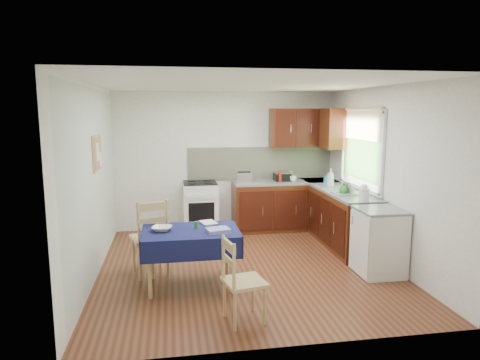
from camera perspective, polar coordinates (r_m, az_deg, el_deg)
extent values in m
plane|color=#492413|center=(6.11, 0.76, -11.44)|extent=(4.20, 4.20, 0.00)
cube|color=white|center=(5.73, 0.82, 12.65)|extent=(4.00, 4.20, 0.02)
cube|color=white|center=(7.85, -1.91, 2.56)|extent=(4.00, 0.02, 2.50)
cube|color=white|center=(3.78, 6.42, -4.67)|extent=(4.00, 0.02, 2.50)
cube|color=silver|center=(5.79, -19.09, -0.30)|extent=(0.02, 4.20, 2.50)
cube|color=white|center=(6.45, 18.56, 0.65)|extent=(0.02, 4.20, 2.50)
cube|color=#371109|center=(7.90, 5.99, -3.47)|extent=(1.90, 0.60, 0.86)
cube|color=#371109|center=(7.06, 13.59, -5.22)|extent=(0.60, 1.70, 0.86)
cube|color=slate|center=(7.82, 6.04, -0.25)|extent=(1.90, 0.60, 0.04)
cube|color=slate|center=(6.96, 13.73, -1.63)|extent=(0.60, 1.70, 0.04)
cube|color=slate|center=(8.01, 10.53, -0.12)|extent=(0.60, 0.60, 0.04)
cube|color=beige|center=(7.95, 2.75, 2.28)|extent=(2.70, 0.02, 0.60)
cube|color=#371109|center=(7.94, 8.37, 6.89)|extent=(1.20, 0.35, 0.70)
cube|color=#371109|center=(7.68, 12.38, 6.70)|extent=(0.35, 0.50, 0.70)
cube|color=white|center=(7.64, -5.32, -3.74)|extent=(0.60, 0.60, 0.90)
cube|color=black|center=(7.55, -5.37, -0.38)|extent=(0.58, 0.58, 0.02)
cube|color=black|center=(7.35, -5.14, -4.27)|extent=(0.44, 0.01, 0.32)
cube|color=#2E5B25|center=(7.04, 15.90, 3.50)|extent=(0.01, 1.40, 0.85)
cube|color=white|center=(7.00, 16.03, 8.80)|extent=(0.04, 1.48, 0.06)
cube|color=white|center=(7.10, 15.60, -0.92)|extent=(0.04, 1.48, 0.06)
cube|color=#D0B290|center=(7.00, 15.83, 7.01)|extent=(0.02, 1.36, 0.44)
cube|color=white|center=(6.01, 18.06, -7.98)|extent=(0.55, 0.58, 0.85)
cube|color=slate|center=(5.90, 18.28, -3.85)|extent=(0.58, 0.60, 0.03)
cube|color=tan|center=(6.04, -18.56, 3.45)|extent=(0.02, 0.62, 0.47)
cube|color=#A16243|center=(6.03, -18.42, 3.45)|extent=(0.01, 0.56, 0.41)
cube|color=white|center=(5.95, -18.45, 3.57)|extent=(0.00, 0.18, 0.24)
cube|color=white|center=(6.16, -18.11, 2.64)|extent=(0.00, 0.15, 0.20)
cube|color=#101142|center=(5.30, -6.61, -6.82)|extent=(1.14, 0.76, 0.03)
cube|color=#101142|center=(4.96, -6.36, -9.32)|extent=(1.18, 0.02, 0.26)
cube|color=#101142|center=(5.71, -6.78, -6.86)|extent=(1.18, 0.02, 0.26)
cube|color=#101142|center=(5.34, -12.87, -8.16)|extent=(0.02, 0.80, 0.26)
cube|color=#101142|center=(5.39, -0.36, -7.76)|extent=(0.02, 0.80, 0.26)
cylinder|color=tan|center=(5.13, -11.95, -11.70)|extent=(0.05, 0.05, 0.68)
cylinder|color=tan|center=(5.17, -0.84, -11.32)|extent=(0.05, 0.05, 0.68)
cylinder|color=tan|center=(5.69, -11.69, -9.57)|extent=(0.05, 0.05, 0.68)
cylinder|color=tan|center=(5.73, -1.74, -9.24)|extent=(0.05, 0.05, 0.68)
cube|color=tan|center=(5.85, -11.92, -7.57)|extent=(0.57, 0.57, 0.04)
cube|color=tan|center=(5.57, -11.55, -4.38)|extent=(0.40, 0.15, 0.32)
cylinder|color=tan|center=(6.13, -10.59, -9.12)|extent=(0.04, 0.04, 0.49)
cylinder|color=tan|center=(6.05, -13.99, -9.49)|extent=(0.04, 0.04, 0.49)
cylinder|color=tan|center=(5.80, -9.59, -10.18)|extent=(0.04, 0.04, 0.49)
cylinder|color=tan|center=(5.71, -13.19, -10.59)|extent=(0.04, 0.04, 0.49)
cube|color=tan|center=(4.49, 0.57, -13.44)|extent=(0.47, 0.47, 0.04)
cube|color=tan|center=(4.32, -1.54, -9.70)|extent=(0.10, 0.36, 0.28)
cylinder|color=tan|center=(4.50, 3.33, -16.36)|extent=(0.03, 0.03, 0.42)
cylinder|color=tan|center=(4.77, 1.70, -14.83)|extent=(0.03, 0.03, 0.42)
cylinder|color=tan|center=(4.39, -0.67, -17.03)|extent=(0.03, 0.03, 0.42)
cylinder|color=tan|center=(4.67, -2.08, -15.40)|extent=(0.03, 0.03, 0.42)
cube|color=silver|center=(7.55, 0.54, 0.32)|extent=(0.27, 0.16, 0.18)
cube|color=black|center=(7.53, 0.54, 1.09)|extent=(0.23, 0.02, 0.02)
cube|color=black|center=(7.81, 5.64, 0.39)|extent=(0.29, 0.25, 0.13)
cube|color=silver|center=(7.79, 5.65, 1.02)|extent=(0.29, 0.25, 0.03)
cylinder|color=red|center=(7.62, 5.37, 0.50)|extent=(0.05, 0.05, 0.22)
cube|color=gold|center=(7.88, 6.44, 0.58)|extent=(0.12, 0.08, 0.17)
cube|color=gray|center=(6.74, 14.15, -1.74)|extent=(0.42, 0.32, 0.02)
cylinder|color=white|center=(6.72, 14.18, -0.98)|extent=(0.05, 0.20, 0.20)
cylinder|color=white|center=(6.26, 16.21, -1.89)|extent=(0.15, 0.15, 0.18)
sphere|color=white|center=(6.24, 16.25, -0.90)|extent=(0.09, 0.09, 0.09)
imported|color=white|center=(7.76, 7.07, 0.19)|extent=(0.17, 0.17, 0.10)
imported|color=white|center=(7.28, 11.97, 0.29)|extent=(0.15, 0.16, 0.31)
imported|color=#217CC5|center=(7.53, 11.56, 0.19)|extent=(0.13, 0.13, 0.20)
imported|color=#227F28|center=(6.69, 13.65, -1.09)|extent=(0.14, 0.14, 0.18)
imported|color=#F8F4CB|center=(5.31, -10.36, -6.40)|extent=(0.29, 0.29, 0.06)
imported|color=white|center=(5.55, -5.12, -5.79)|extent=(0.25, 0.29, 0.02)
cylinder|color=#258831|center=(5.35, -5.86, -5.99)|extent=(0.04, 0.04, 0.09)
cube|color=#2A2792|center=(5.17, -2.95, -6.72)|extent=(0.30, 0.26, 0.05)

